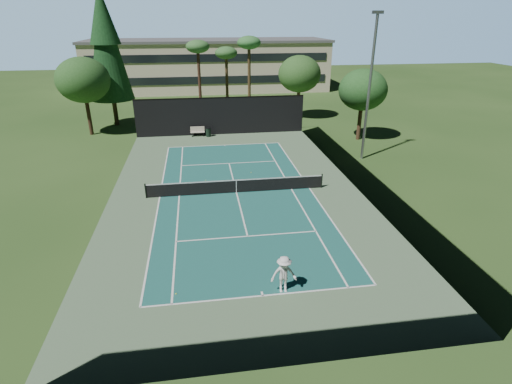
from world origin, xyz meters
TOP-DOWN VIEW (x-y plane):
  - ground at (0.00, 0.00)m, footprint 160.00×160.00m
  - apron_slab at (0.00, 0.00)m, footprint 18.00×32.00m
  - court_surface at (0.00, 0.00)m, footprint 10.97×23.77m
  - court_lines at (0.00, 0.00)m, footprint 11.07×23.87m
  - tennis_net at (0.00, 0.00)m, footprint 12.90×0.10m
  - fence at (0.00, 0.06)m, footprint 18.04×32.05m
  - player at (1.01, -11.68)m, footprint 1.23×0.74m
  - tennis_ball_a at (-3.94, -11.18)m, footprint 0.07×0.07m
  - tennis_ball_b at (0.42, 2.42)m, footprint 0.08×0.08m
  - tennis_ball_c at (1.60, 3.84)m, footprint 0.07×0.07m
  - tennis_ball_d at (-2.15, 2.68)m, footprint 0.07×0.07m
  - park_bench at (-2.59, 15.66)m, footprint 1.50×0.45m
  - trash_bin at (-1.45, 15.31)m, footprint 0.56×0.56m
  - pine_tree at (-12.00, 22.00)m, footprint 4.80×4.80m
  - palm_a at (-2.00, 24.00)m, footprint 2.80×2.80m
  - palm_b at (1.50, 26.00)m, footprint 2.80×2.80m
  - palm_c at (4.00, 23.00)m, footprint 2.80×2.80m
  - decid_tree_a at (10.00, 22.00)m, footprint 5.12×5.12m
  - decid_tree_b at (14.00, 12.00)m, footprint 4.80×4.80m
  - decid_tree_c at (-14.00, 18.00)m, footprint 5.44×5.44m
  - campus_building at (0.00, 45.98)m, footprint 40.50×12.50m
  - light_pole at (12.00, 6.00)m, footprint 0.90×0.25m

SIDE VIEW (x-z plane):
  - ground at x=0.00m, z-range 0.00..0.00m
  - apron_slab at x=0.00m, z-range 0.00..0.01m
  - court_surface at x=0.00m, z-range 0.01..0.02m
  - court_lines at x=0.00m, z-range 0.02..0.02m
  - tennis_ball_a at x=-3.94m, z-range 0.00..0.07m
  - tennis_ball_d at x=-2.15m, z-range 0.00..0.07m
  - tennis_ball_c at x=1.60m, z-range 0.00..0.07m
  - tennis_ball_b at x=0.42m, z-range 0.00..0.08m
  - trash_bin at x=-1.45m, z-range 0.01..0.95m
  - park_bench at x=-2.59m, z-range 0.03..1.06m
  - tennis_net at x=0.00m, z-range 0.01..1.11m
  - player at x=1.01m, z-range 0.00..1.87m
  - fence at x=0.00m, z-range -0.01..4.02m
  - campus_building at x=0.00m, z-range 0.06..8.36m
  - decid_tree_b at x=14.00m, z-range 1.51..8.65m
  - decid_tree_a at x=10.00m, z-range 1.61..9.23m
  - decid_tree_c at x=-14.00m, z-range 1.72..9.81m
  - light_pole at x=12.00m, z-range 0.35..12.57m
  - palm_b at x=1.50m, z-range 3.15..11.57m
  - palm_a at x=-2.00m, z-range 3.53..12.85m
  - palm_c at x=4.00m, z-range 3.72..13.49m
  - pine_tree at x=-12.00m, z-range 2.05..17.05m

